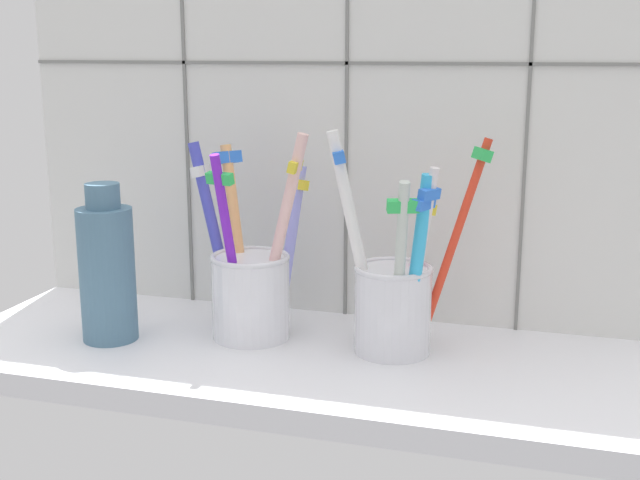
# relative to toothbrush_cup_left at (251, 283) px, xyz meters

# --- Properties ---
(counter_slab) EXTENTS (0.64, 0.22, 0.02)m
(counter_slab) POSITION_rel_toothbrush_cup_left_xyz_m (0.06, -0.03, -0.06)
(counter_slab) COLOR silver
(counter_slab) RESTS_ON ground
(tile_wall_back) EXTENTS (0.64, 0.02, 0.45)m
(tile_wall_back) POSITION_rel_toothbrush_cup_left_xyz_m (0.06, 0.09, 0.16)
(tile_wall_back) COLOR silver
(tile_wall_back) RESTS_ON ground
(toothbrush_cup_left) EXTENTS (0.12, 0.09, 0.18)m
(toothbrush_cup_left) POSITION_rel_toothbrush_cup_left_xyz_m (0.00, 0.00, 0.00)
(toothbrush_cup_left) COLOR white
(toothbrush_cup_left) RESTS_ON counter_slab
(toothbrush_cup_right) EXTENTS (0.13, 0.09, 0.19)m
(toothbrush_cup_right) POSITION_rel_toothbrush_cup_left_xyz_m (0.13, -0.00, 0.00)
(toothbrush_cup_right) COLOR silver
(toothbrush_cup_right) RESTS_ON counter_slab
(ceramic_vase) EXTENTS (0.05, 0.05, 0.14)m
(ceramic_vase) POSITION_rel_toothbrush_cup_left_xyz_m (-0.12, -0.04, 0.01)
(ceramic_vase) COLOR slate
(ceramic_vase) RESTS_ON counter_slab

